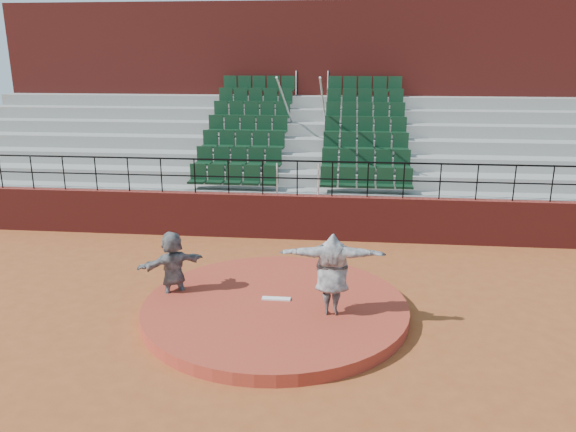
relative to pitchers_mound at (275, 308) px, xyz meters
The scene contains 9 objects.
ground 0.12m from the pitchers_mound, ahead, with size 90.00×90.00×0.00m, color #954821.
pitchers_mound is the anchor object (origin of this frame).
pitching_rubber 0.21m from the pitchers_mound, 90.00° to the left, with size 0.60×0.15×0.03m, color white.
boundary_wall 5.03m from the pitchers_mound, 90.00° to the left, with size 24.00×0.30×1.30m, color maroon.
wall_railing 5.35m from the pitchers_mound, 90.00° to the left, with size 24.04×0.05×1.03m.
seating_deck 8.75m from the pitchers_mound, 90.00° to the left, with size 24.00×5.97×4.63m.
press_box_facade 13.06m from the pitchers_mound, 90.00° to the left, with size 24.00×3.00×7.10m, color maroon.
pitcher 1.55m from the pitchers_mound, 17.21° to the right, with size 2.05×0.56×1.67m, color black.
fielder 2.41m from the pitchers_mound, behind, with size 1.48×0.47×1.60m, color black.
Camera 1 is at (1.39, -10.62, 5.24)m, focal length 35.00 mm.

